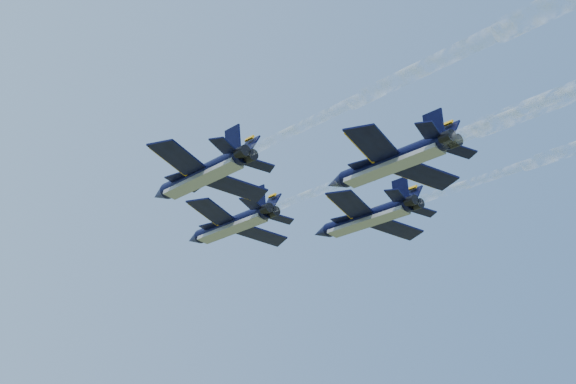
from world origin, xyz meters
TOP-DOWN VIEW (x-y plane):
  - jet_lead at (-1.42, 13.18)m, footprint 14.13×18.32m
  - jet_left at (-13.63, 0.24)m, footprint 14.13×18.32m
  - jet_right at (10.15, 0.99)m, footprint 14.13×18.32m
  - jet_slot at (-0.27, -14.48)m, footprint 14.13×18.32m
  - smoke_trail_lead at (-0.04, -24.25)m, footprint 3.38×47.92m
  - smoke_trail_left at (-12.26, -37.20)m, footprint 3.38×47.92m

SIDE VIEW (x-z plane):
  - jet_lead at x=-1.42m, z-range 92.88..97.61m
  - jet_left at x=-13.63m, z-range 92.88..97.61m
  - jet_right at x=10.15m, z-range 92.88..97.61m
  - jet_slot at x=-0.27m, z-range 92.88..97.61m
  - smoke_trail_lead at x=-0.04m, z-range 94.23..96.34m
  - smoke_trail_left at x=-12.26m, z-range 94.23..96.34m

